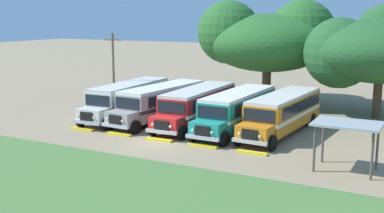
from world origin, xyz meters
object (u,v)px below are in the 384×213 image
at_px(broad_shade_tree, 269,39).
at_px(utility_pole, 113,70).
at_px(parked_bus_slot_4, 283,112).
at_px(waiting_shelter, 347,127).
at_px(parked_bus_slot_2, 197,104).
at_px(parked_bus_slot_0, 128,98).
at_px(parked_bus_slot_1, 161,101).
at_px(parked_bus_slot_3, 237,109).

distance_m(broad_shade_tree, utility_pole, 15.32).
relative_size(parked_bus_slot_4, waiting_shelter, 3.03).
xyz_separation_m(parked_bus_slot_2, utility_pole, (-8.88, 1.04, 2.15)).
bearing_deg(parked_bus_slot_0, broad_shade_tree, 142.70).
height_order(broad_shade_tree, waiting_shelter, broad_shade_tree).
bearing_deg(parked_bus_slot_0, parked_bus_slot_4, 89.24).
distance_m(parked_bus_slot_0, parked_bus_slot_4, 13.38).
bearing_deg(parked_bus_slot_0, waiting_shelter, 68.69).
relative_size(parked_bus_slot_1, broad_shade_tree, 0.86).
bearing_deg(parked_bus_slot_1, utility_pole, -97.33).
xyz_separation_m(parked_bus_slot_4, utility_pole, (-15.71, 0.71, 2.15)).
relative_size(parked_bus_slot_2, broad_shade_tree, 0.85).
distance_m(parked_bus_slot_1, utility_pole, 6.07).
bearing_deg(parked_bus_slot_4, parked_bus_slot_0, -84.82).
distance_m(parked_bus_slot_3, utility_pole, 12.61).
relative_size(broad_shade_tree, utility_pole, 1.83).
relative_size(parked_bus_slot_1, waiting_shelter, 3.04).
relative_size(parked_bus_slot_3, waiting_shelter, 3.01).
bearing_deg(parked_bus_slot_2, waiting_shelter, 60.50).
xyz_separation_m(parked_bus_slot_3, waiting_shelter, (9.13, -6.38, 0.87)).
bearing_deg(parked_bus_slot_1, parked_bus_slot_4, 96.03).
relative_size(parked_bus_slot_3, broad_shade_tree, 0.85).
relative_size(parked_bus_slot_0, parked_bus_slot_1, 1.00).
height_order(parked_bus_slot_1, utility_pole, utility_pole).
height_order(parked_bus_slot_3, waiting_shelter, parked_bus_slot_3).
xyz_separation_m(parked_bus_slot_0, parked_bus_slot_2, (6.54, 0.13, 0.00)).
height_order(parked_bus_slot_0, parked_bus_slot_3, same).
height_order(utility_pole, waiting_shelter, utility_pole).
xyz_separation_m(parked_bus_slot_0, parked_bus_slot_4, (13.37, 0.46, 0.00)).
relative_size(parked_bus_slot_1, parked_bus_slot_2, 1.00).
distance_m(parked_bus_slot_4, utility_pole, 15.87).
bearing_deg(parked_bus_slot_4, waiting_shelter, 43.19).
xyz_separation_m(parked_bus_slot_1, waiting_shelter, (15.92, -6.50, 0.87)).
distance_m(parked_bus_slot_1, parked_bus_slot_2, 3.31).
xyz_separation_m(parked_bus_slot_0, utility_pole, (-2.34, 1.17, 2.15)).
bearing_deg(utility_pole, parked_bus_slot_1, -11.16).
distance_m(parked_bus_slot_2, parked_bus_slot_4, 6.83).
height_order(parked_bus_slot_3, broad_shade_tree, broad_shade_tree).
bearing_deg(parked_bus_slot_0, utility_pole, -119.37).
xyz_separation_m(parked_bus_slot_0, waiting_shelter, (19.15, -6.43, 0.87)).
bearing_deg(parked_bus_slot_2, utility_pole, -98.65).
bearing_deg(parked_bus_slot_4, broad_shade_tree, -152.80).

